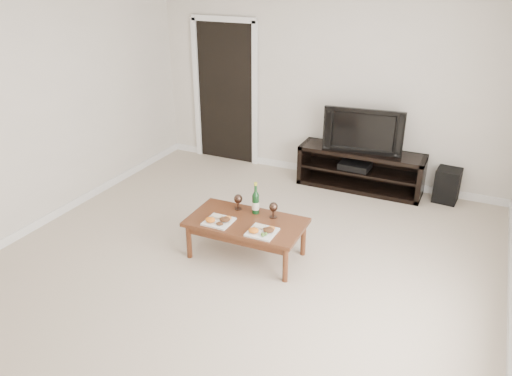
% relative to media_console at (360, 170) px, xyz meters
% --- Properties ---
extents(floor, '(5.50, 5.50, 0.00)m').
position_rel_media_console_xyz_m(floor, '(-0.61, -2.50, -0.28)').
color(floor, beige).
rests_on(floor, ground).
extents(back_wall, '(5.00, 0.04, 2.60)m').
position_rel_media_console_xyz_m(back_wall, '(-0.61, 0.27, 1.02)').
color(back_wall, silver).
rests_on(back_wall, ground).
extents(doorway, '(0.90, 0.02, 2.05)m').
position_rel_media_console_xyz_m(doorway, '(-2.16, 0.24, 0.75)').
color(doorway, black).
rests_on(doorway, ground).
extents(media_console, '(1.65, 0.45, 0.55)m').
position_rel_media_console_xyz_m(media_console, '(0.00, 0.00, 0.00)').
color(media_console, black).
rests_on(media_console, ground).
extents(television, '(1.03, 0.25, 0.59)m').
position_rel_media_console_xyz_m(television, '(0.00, 0.00, 0.57)').
color(television, black).
rests_on(television, media_console).
extents(av_receiver, '(0.41, 0.32, 0.08)m').
position_rel_media_console_xyz_m(av_receiver, '(-0.07, -0.01, 0.05)').
color(av_receiver, black).
rests_on(av_receiver, media_console).
extents(subwoofer, '(0.31, 0.31, 0.44)m').
position_rel_media_console_xyz_m(subwoofer, '(1.11, 0.10, -0.06)').
color(subwoofer, black).
rests_on(subwoofer, ground).
extents(coffee_table, '(1.20, 0.68, 0.42)m').
position_rel_media_console_xyz_m(coffee_table, '(-0.64, -2.18, -0.07)').
color(coffee_table, '#5C2F19').
rests_on(coffee_table, ground).
extents(plate_left, '(0.27, 0.27, 0.07)m').
position_rel_media_console_xyz_m(plate_left, '(-0.87, -2.33, 0.18)').
color(plate_left, white).
rests_on(plate_left, coffee_table).
extents(plate_right, '(0.27, 0.27, 0.07)m').
position_rel_media_console_xyz_m(plate_right, '(-0.39, -2.34, 0.18)').
color(plate_right, white).
rests_on(plate_right, coffee_table).
extents(wine_bottle, '(0.07, 0.07, 0.35)m').
position_rel_media_console_xyz_m(wine_bottle, '(-0.62, -1.99, 0.32)').
color(wine_bottle, '#0E3615').
rests_on(wine_bottle, coffee_table).
extents(goblet_left, '(0.09, 0.09, 0.17)m').
position_rel_media_console_xyz_m(goblet_left, '(-0.83, -1.98, 0.23)').
color(goblet_left, '#3D2A21').
rests_on(goblet_left, coffee_table).
extents(goblet_right, '(0.09, 0.09, 0.17)m').
position_rel_media_console_xyz_m(goblet_right, '(-0.41, -2.00, 0.23)').
color(goblet_right, '#3D2A21').
rests_on(goblet_right, coffee_table).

